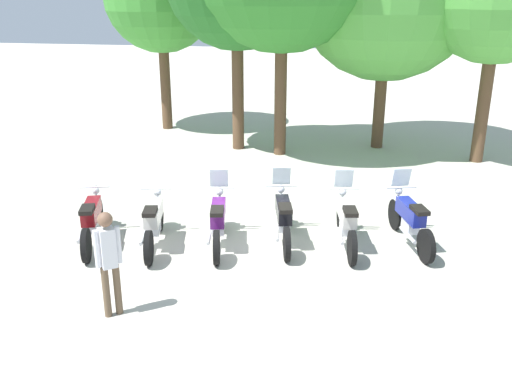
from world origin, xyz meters
TOP-DOWN VIEW (x-y plane):
  - ground_plane at (0.00, 0.00)m, footprint 80.00×80.00m
  - motorcycle_0 at (-3.05, -0.55)m, footprint 0.86×2.12m
  - motorcycle_1 at (-1.83, -0.42)m, footprint 0.73×2.16m
  - motorcycle_2 at (-0.62, -0.16)m, footprint 0.70×2.17m
  - motorcycle_3 at (0.60, 0.22)m, footprint 0.73×2.16m
  - motorcycle_4 at (1.81, 0.28)m, footprint 0.65×2.17m
  - motorcycle_5 at (3.02, 0.58)m, footprint 0.86×2.12m
  - person_0 at (-1.58, -2.90)m, footprint 0.36×0.32m

SIDE VIEW (x-z plane):
  - ground_plane at x=0.00m, z-range 0.00..0.00m
  - motorcycle_0 at x=-3.05m, z-range 0.01..1.00m
  - motorcycle_1 at x=-1.83m, z-range 0.01..1.00m
  - motorcycle_2 at x=-0.62m, z-range -0.17..1.20m
  - motorcycle_3 at x=0.60m, z-range -0.17..1.20m
  - motorcycle_4 at x=1.81m, z-range -0.17..1.20m
  - motorcycle_5 at x=3.02m, z-range -0.17..1.20m
  - person_0 at x=-1.58m, z-range 0.14..1.83m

